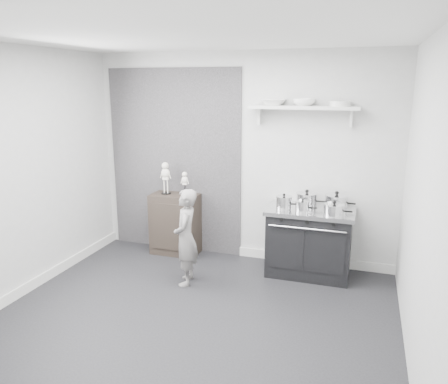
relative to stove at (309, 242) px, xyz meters
The scene contains 16 objects.
ground 1.81m from the stove, 123.20° to the right, with size 4.00×4.00×0.00m, color black.
room_shell 2.09m from the stove, 128.48° to the right, with size 4.02×3.62×2.71m.
wall_shelf 1.61m from the stove, 129.51° to the left, with size 1.30×0.26×0.24m.
stove is the anchor object (origin of this frame).
side_cabinet 1.85m from the stove, behind, with size 0.64×0.38×0.84m, color black.
child 1.51m from the stove, 151.93° to the right, with size 0.41×0.27×1.14m, color slate.
pot_front_left 0.59m from the stove, 161.23° to the right, with size 0.28×0.19×0.19m.
pot_back_left 0.51m from the stove, 123.52° to the left, with size 0.34×0.26×0.21m.
pot_back_right 0.59m from the stove, 22.69° to the left, with size 0.36×0.28×0.22m.
pot_front_right 0.58m from the stove, 31.75° to the right, with size 0.32×0.23×0.17m.
pot_front_center 0.51m from the stove, 118.63° to the right, with size 0.25×0.17×0.16m.
skeleton_full 2.09m from the stove, behind, with size 0.14×0.09×0.50m, color silver, non-canonical shape.
skeleton_torso 1.80m from the stove, behind, with size 0.10×0.07×0.37m, color silver, non-canonical shape.
bowl_large 1.75m from the stove, 160.01° to the left, with size 0.31×0.31×0.08m, color white.
bowl_small 1.68m from the stove, 130.41° to the left, with size 0.27×0.27×0.08m, color white.
plate_stack 1.68m from the stove, 37.62° to the left, with size 0.24×0.24×0.06m, color silver.
Camera 1 is at (1.54, -3.63, 2.29)m, focal length 35.00 mm.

